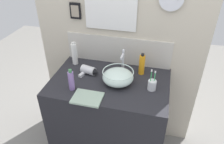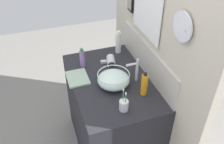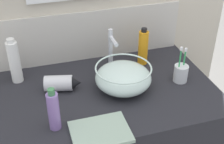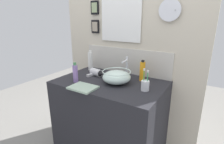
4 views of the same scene
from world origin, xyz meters
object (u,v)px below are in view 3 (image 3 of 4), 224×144
(faucet, at_px, (111,47))
(hair_drier, at_px, (61,84))
(lotion_bottle, at_px, (14,61))
(spray_bottle, at_px, (54,111))
(soap_dispenser, at_px, (143,47))
(glass_bowl_sink, at_px, (123,77))
(hand_towel, at_px, (100,132))
(toothbrush_cup, at_px, (181,73))

(faucet, relative_size, hair_drier, 1.19)
(faucet, distance_m, lotion_bottle, 0.48)
(spray_bottle, distance_m, soap_dispenser, 0.65)
(glass_bowl_sink, bearing_deg, lotion_bottle, 155.88)
(glass_bowl_sink, xyz_separation_m, spray_bottle, (-0.35, -0.18, 0.03))
(glass_bowl_sink, height_order, faucet, faucet)
(lotion_bottle, bearing_deg, soap_dispenser, -1.80)
(hand_towel, bearing_deg, lotion_bottle, 121.54)
(glass_bowl_sink, bearing_deg, hand_towel, -124.81)
(spray_bottle, relative_size, soap_dispenser, 0.93)
(spray_bottle, height_order, soap_dispenser, soap_dispenser)
(lotion_bottle, bearing_deg, faucet, -2.48)
(faucet, distance_m, soap_dispenser, 0.18)
(faucet, distance_m, spray_bottle, 0.51)
(glass_bowl_sink, relative_size, soap_dispenser, 1.29)
(glass_bowl_sink, relative_size, faucet, 1.22)
(spray_bottle, xyz_separation_m, hand_towel, (0.16, -0.09, -0.08))
(glass_bowl_sink, distance_m, hair_drier, 0.29)
(glass_bowl_sink, distance_m, hand_towel, 0.33)
(glass_bowl_sink, relative_size, toothbrush_cup, 1.39)
(faucet, distance_m, hand_towel, 0.51)
(toothbrush_cup, relative_size, lotion_bottle, 0.83)
(soap_dispenser, distance_m, lotion_bottle, 0.66)
(hair_drier, distance_m, toothbrush_cup, 0.58)
(toothbrush_cup, bearing_deg, hair_drier, 171.03)
(toothbrush_cup, bearing_deg, hand_towel, -152.76)
(spray_bottle, distance_m, hand_towel, 0.20)
(glass_bowl_sink, xyz_separation_m, lotion_bottle, (-0.48, 0.22, 0.05))
(spray_bottle, height_order, lotion_bottle, lotion_bottle)
(hair_drier, xyz_separation_m, hand_towel, (0.10, -0.34, -0.03))
(glass_bowl_sink, relative_size, spray_bottle, 1.39)
(hair_drier, bearing_deg, lotion_bottle, 143.68)
(soap_dispenser, relative_size, hand_towel, 0.89)
(toothbrush_cup, xyz_separation_m, spray_bottle, (-0.64, -0.16, 0.04))
(spray_bottle, bearing_deg, soap_dispenser, 35.40)
(hair_drier, relative_size, spray_bottle, 0.95)
(faucet, xyz_separation_m, spray_bottle, (-0.35, -0.37, -0.04))
(faucet, bearing_deg, toothbrush_cup, -36.32)
(toothbrush_cup, height_order, soap_dispenser, soap_dispenser)
(glass_bowl_sink, height_order, spray_bottle, spray_bottle)
(faucet, xyz_separation_m, hair_drier, (-0.28, -0.12, -0.09))
(hand_towel, bearing_deg, faucet, 68.11)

